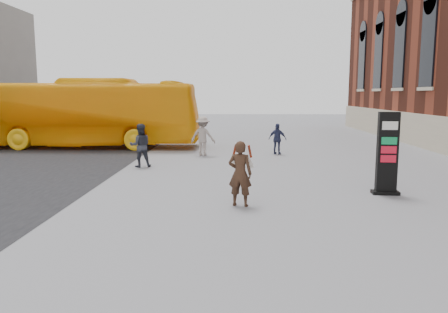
{
  "coord_description": "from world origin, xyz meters",
  "views": [
    {
      "loc": [
        -0.65,
        -11.67,
        2.92
      ],
      "look_at": [
        -0.95,
        0.45,
        1.16
      ],
      "focal_mm": 35.0,
      "sensor_mm": 36.0,
      "label": 1
    }
  ],
  "objects_px": {
    "woman": "(240,173)",
    "pedestrian_a": "(140,145)",
    "bus": "(76,113)",
    "info_pylon": "(387,154)",
    "pedestrian_c": "(278,139)",
    "pedestrian_b": "(203,136)"
  },
  "relations": [
    {
      "from": "info_pylon",
      "to": "pedestrian_c",
      "type": "relative_size",
      "value": 1.62
    },
    {
      "from": "woman",
      "to": "pedestrian_b",
      "type": "distance_m",
      "value": 9.43
    },
    {
      "from": "bus",
      "to": "woman",
      "type": "bearing_deg",
      "value": -144.63
    },
    {
      "from": "info_pylon",
      "to": "bus",
      "type": "relative_size",
      "value": 0.18
    },
    {
      "from": "pedestrian_a",
      "to": "bus",
      "type": "bearing_deg",
      "value": -68.74
    },
    {
      "from": "woman",
      "to": "pedestrian_b",
      "type": "xyz_separation_m",
      "value": [
        -1.64,
        9.29,
        0.04
      ]
    },
    {
      "from": "info_pylon",
      "to": "woman",
      "type": "bearing_deg",
      "value": -157.48
    },
    {
      "from": "woman",
      "to": "pedestrian_a",
      "type": "height_order",
      "value": "pedestrian_a"
    },
    {
      "from": "pedestrian_a",
      "to": "info_pylon",
      "type": "bearing_deg",
      "value": 134.82
    },
    {
      "from": "pedestrian_b",
      "to": "pedestrian_c",
      "type": "xyz_separation_m",
      "value": [
        3.55,
        0.48,
        -0.18
      ]
    },
    {
      "from": "info_pylon",
      "to": "pedestrian_a",
      "type": "xyz_separation_m",
      "value": [
        -8.16,
        4.56,
        -0.33
      ]
    },
    {
      "from": "pedestrian_a",
      "to": "pedestrian_b",
      "type": "height_order",
      "value": "pedestrian_b"
    },
    {
      "from": "woman",
      "to": "bus",
      "type": "bearing_deg",
      "value": -41.51
    },
    {
      "from": "woman",
      "to": "pedestrian_a",
      "type": "relative_size",
      "value": 0.99
    },
    {
      "from": "woman",
      "to": "pedestrian_a",
      "type": "xyz_separation_m",
      "value": [
        -3.9,
        6.0,
        -0.02
      ]
    },
    {
      "from": "pedestrian_b",
      "to": "pedestrian_c",
      "type": "distance_m",
      "value": 3.59
    },
    {
      "from": "pedestrian_b",
      "to": "woman",
      "type": "bearing_deg",
      "value": 115.0
    },
    {
      "from": "info_pylon",
      "to": "pedestrian_a",
      "type": "bearing_deg",
      "value": 154.65
    },
    {
      "from": "info_pylon",
      "to": "woman",
      "type": "xyz_separation_m",
      "value": [
        -4.26,
        -1.44,
        -0.32
      ]
    },
    {
      "from": "bus",
      "to": "pedestrian_a",
      "type": "xyz_separation_m",
      "value": [
        4.82,
        -6.35,
        -0.98
      ]
    },
    {
      "from": "bus",
      "to": "pedestrian_c",
      "type": "relative_size",
      "value": 8.93
    },
    {
      "from": "pedestrian_c",
      "to": "bus",
      "type": "bearing_deg",
      "value": 6.88
    }
  ]
}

